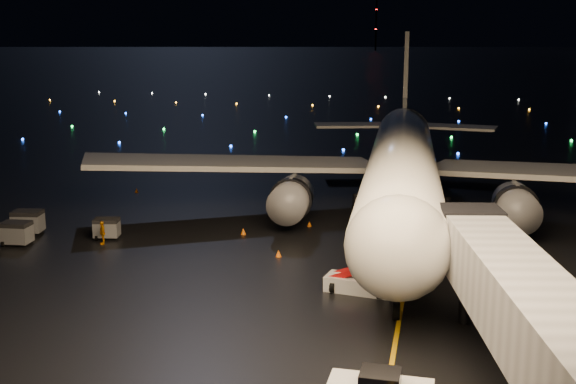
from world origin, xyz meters
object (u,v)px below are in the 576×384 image
(airliner, at_px, (404,125))
(baggage_cart_0, at_px, (107,229))
(baggage_cart_2, at_px, (16,234))
(baggage_cart_1, at_px, (28,222))
(belt_loader, at_px, (360,269))
(crew_c, at_px, (102,233))

(airliner, xyz_separation_m, baggage_cart_0, (-21.83, -12.50, -7.10))
(airliner, distance_m, baggage_cart_2, 32.50)
(baggage_cart_1, height_order, baggage_cart_2, baggage_cart_1)
(baggage_cart_0, relative_size, baggage_cart_1, 0.84)
(airliner, distance_m, baggage_cart_0, 26.13)
(airliner, bearing_deg, baggage_cart_2, -153.55)
(belt_loader, bearing_deg, airliner, 96.16)
(crew_c, xyz_separation_m, baggage_cart_2, (-6.19, -1.61, -0.00))
(baggage_cart_1, relative_size, baggage_cart_2, 1.06)
(belt_loader, height_order, crew_c, belt_loader)
(baggage_cart_0, distance_m, baggage_cart_2, 6.59)
(belt_loader, relative_size, baggage_cart_0, 3.27)
(belt_loader, bearing_deg, crew_c, 172.46)
(airliner, xyz_separation_m, belt_loader, (-1.26, -20.24, -6.41))
(crew_c, xyz_separation_m, baggage_cart_0, (-0.37, 1.47, -0.10))
(baggage_cart_1, bearing_deg, baggage_cart_2, -82.51)
(baggage_cart_1, bearing_deg, crew_c, -20.30)
(baggage_cart_0, distance_m, baggage_cart_1, 6.73)
(belt_loader, height_order, baggage_cart_1, belt_loader)
(baggage_cart_0, xyz_separation_m, baggage_cart_2, (-5.82, -3.08, 0.09))
(crew_c, bearing_deg, belt_loader, 39.74)
(crew_c, bearing_deg, airliner, 90.04)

